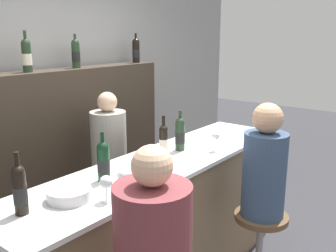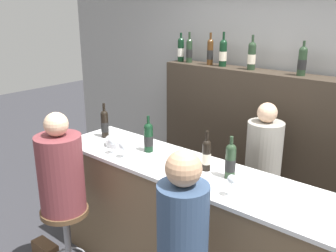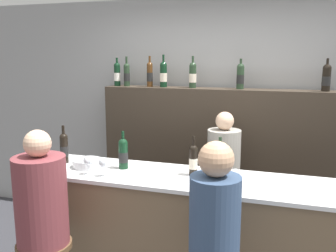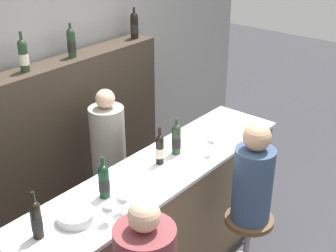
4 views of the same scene
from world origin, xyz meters
The scene contains 18 objects.
wall_back centered at (0.00, 1.75, 1.30)m, with size 6.40×0.05×2.60m.
bar_counter centered at (0.00, 0.29, 0.53)m, with size 2.59×0.61×1.07m.
back_bar_cabinet centered at (0.00, 1.53, 0.82)m, with size 2.42×0.28×1.64m.
wine_bottle_counter_0 centered at (-1.07, 0.34, 1.20)m, with size 0.07×0.07×0.33m.
wine_bottle_counter_1 centered at (-0.52, 0.34, 1.19)m, with size 0.08×0.08×0.31m.
wine_bottle_counter_2 centered at (0.06, 0.34, 1.19)m, with size 0.07×0.07×0.31m.
wine_bottle_counter_3 centered at (0.27, 0.34, 1.20)m, with size 0.08×0.08×0.31m.
wine_bottle_backbar_4 centered at (-0.24, 1.53, 1.77)m, with size 0.08×0.08×0.33m.
wine_bottle_backbar_5 centered at (0.26, 1.53, 1.77)m, with size 0.08×0.08×0.31m.
wine_bottle_backbar_6 centered at (1.07, 1.53, 1.77)m, with size 0.08×0.08×0.31m.
wine_glass_0 centered at (-0.71, 0.11, 1.17)m, with size 0.07×0.07×0.15m.
wine_glass_1 centered at (-0.58, 0.11, 1.17)m, with size 0.07×0.07×0.14m.
wine_glass_2 centered at (0.42, 0.11, 1.18)m, with size 0.07×0.07×0.15m.
metal_bowl centered at (-0.82, 0.28, 1.10)m, with size 0.24×0.24×0.06m.
guest_seated_left centered at (-0.84, -0.32, 1.03)m, with size 0.35×0.35×0.80m.
bar_stool_right centered at (0.36, -0.32, 0.54)m, with size 0.38×0.38×0.69m.
guest_seated_right centered at (0.36, -0.32, 1.05)m, with size 0.30×0.30×0.81m.
bartender centered at (0.19, 1.05, 0.68)m, with size 0.31×0.31×1.47m.
Camera 1 is at (-1.98, -1.30, 1.95)m, focal length 40.00 mm.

